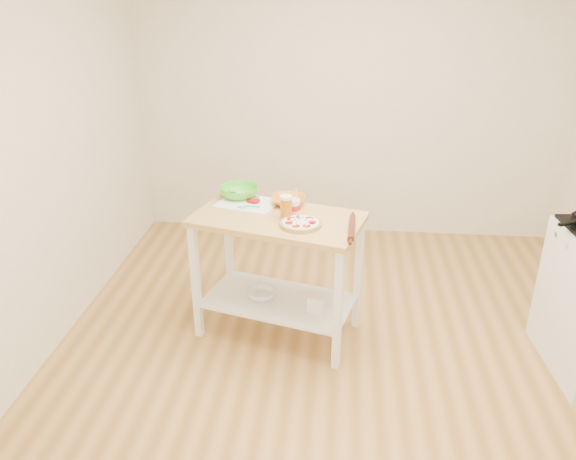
% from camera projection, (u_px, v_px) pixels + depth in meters
% --- Properties ---
extents(room_shell, '(4.04, 4.54, 2.74)m').
position_uv_depth(room_shell, '(354.00, 175.00, 3.11)').
color(room_shell, '#B88644').
rests_on(room_shell, ground).
extents(prep_island, '(1.23, 0.87, 0.90)m').
position_uv_depth(prep_island, '(278.00, 251.00, 3.83)').
color(prep_island, tan).
rests_on(prep_island, ground).
extents(pizza, '(0.27, 0.27, 0.04)m').
position_uv_depth(pizza, '(301.00, 223.00, 3.58)').
color(pizza, tan).
rests_on(pizza, prep_island).
extents(cutting_board, '(0.46, 0.39, 0.04)m').
position_uv_depth(cutting_board, '(248.00, 203.00, 3.92)').
color(cutting_board, white).
rests_on(cutting_board, prep_island).
extents(spatula, '(0.16, 0.05, 0.01)m').
position_uv_depth(spatula, '(248.00, 207.00, 3.84)').
color(spatula, '#34CCA3').
rests_on(spatula, cutting_board).
extents(knife, '(0.27, 0.09, 0.01)m').
position_uv_depth(knife, '(237.00, 194.00, 4.05)').
color(knife, silver).
rests_on(knife, cutting_board).
extents(orange_bowl, '(0.24, 0.24, 0.06)m').
position_uv_depth(orange_bowl, '(288.00, 201.00, 3.90)').
color(orange_bowl, orange).
rests_on(orange_bowl, prep_island).
extents(green_bowl, '(0.38, 0.38, 0.09)m').
position_uv_depth(green_bowl, '(239.00, 192.00, 4.01)').
color(green_bowl, '#4AC926').
rests_on(green_bowl, prep_island).
extents(beer_pint, '(0.08, 0.08, 0.16)m').
position_uv_depth(beer_pint, '(286.00, 207.00, 3.66)').
color(beer_pint, '#B2640E').
rests_on(beer_pint, prep_island).
extents(yogurt_tub, '(0.09, 0.09, 0.19)m').
position_uv_depth(yogurt_tub, '(294.00, 207.00, 3.74)').
color(yogurt_tub, white).
rests_on(yogurt_tub, prep_island).
extents(rolling_pin, '(0.06, 0.35, 0.04)m').
position_uv_depth(rolling_pin, '(352.00, 228.00, 3.50)').
color(rolling_pin, '#512312').
rests_on(rolling_pin, prep_island).
extents(shelf_glass_bowl, '(0.29, 0.29, 0.07)m').
position_uv_depth(shelf_glass_bowl, '(262.00, 294.00, 3.99)').
color(shelf_glass_bowl, silver).
rests_on(shelf_glass_bowl, prep_island).
extents(shelf_bin, '(0.14, 0.14, 0.11)m').
position_uv_depth(shelf_bin, '(317.00, 303.00, 3.84)').
color(shelf_bin, white).
rests_on(shelf_bin, prep_island).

